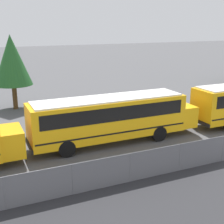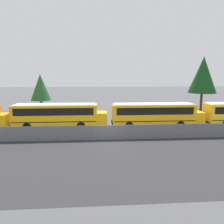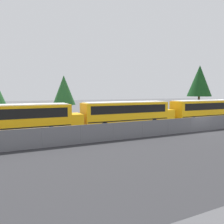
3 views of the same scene
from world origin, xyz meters
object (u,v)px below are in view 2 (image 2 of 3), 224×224
object	(u,v)px
tree_2	(203,75)
tree_0	(41,87)
school_bus_4	(155,113)
school_bus_3	(58,114)

from	to	relation	value
tree_2	tree_0	bearing A→B (deg)	-178.58
school_bus_4	tree_2	world-z (taller)	tree_2
tree_0	school_bus_4	bearing A→B (deg)	-34.65
school_bus_4	tree_2	bearing A→B (deg)	45.74
school_bus_3	tree_2	distance (m)	28.59
school_bus_4	tree_0	xyz separation A→B (m)	(-17.58, 12.15, 2.71)
school_bus_4	tree_0	distance (m)	21.54
school_bus_3	tree_2	world-z (taller)	tree_2
school_bus_4	tree_2	distance (m)	18.66
school_bus_4	tree_0	world-z (taller)	tree_0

